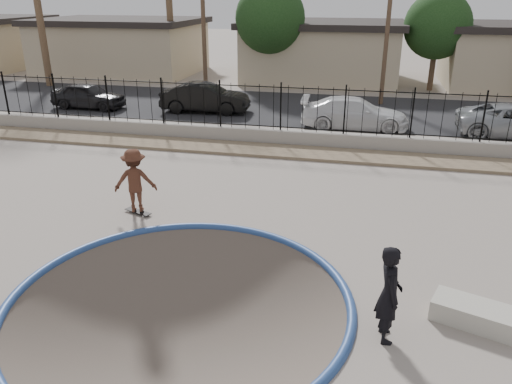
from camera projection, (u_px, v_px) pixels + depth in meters
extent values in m
cube|color=gray|center=(286.00, 157.00, 22.19)|extent=(120.00, 120.00, 2.20)
torus|color=navy|center=(180.00, 301.00, 10.04)|extent=(7.04, 7.04, 0.20)
cube|color=#8B7A5B|center=(275.00, 151.00, 19.23)|extent=(42.00, 1.60, 0.11)
cube|color=gray|center=(280.00, 137.00, 20.13)|extent=(42.00, 0.45, 0.60)
cube|color=black|center=(280.00, 127.00, 19.97)|extent=(40.00, 0.04, 0.03)
cube|color=black|center=(281.00, 87.00, 19.38)|extent=(40.00, 0.04, 0.04)
cube|color=black|center=(303.00, 108.00, 26.29)|extent=(90.00, 8.00, 0.04)
cube|color=tan|center=(122.00, 49.00, 37.31)|extent=(11.00, 8.00, 3.50)
cube|color=black|center=(119.00, 21.00, 36.58)|extent=(11.60, 8.60, 0.40)
cube|color=tan|center=(323.00, 54.00, 34.22)|extent=(10.00, 8.00, 3.50)
cube|color=black|center=(324.00, 24.00, 33.49)|extent=(10.60, 8.60, 0.40)
cylinder|color=brown|center=(170.00, 11.00, 32.99)|extent=(0.44, 0.44, 9.00)
cylinder|color=#473323|center=(203.00, 16.00, 27.65)|extent=(0.24, 0.24, 9.00)
cylinder|color=#473323|center=(389.00, 12.00, 25.49)|extent=(0.24, 0.24, 9.50)
cylinder|color=#473323|center=(270.00, 63.00, 31.77)|extent=(0.34, 0.34, 3.00)
sphere|color=#143311|center=(270.00, 18.00, 30.76)|extent=(4.32, 4.32, 4.32)
cylinder|color=#473323|center=(432.00, 68.00, 30.66)|extent=(0.34, 0.34, 2.75)
sphere|color=#143311|center=(438.00, 25.00, 29.73)|extent=(3.96, 3.96, 3.96)
imported|color=brown|center=(135.00, 184.00, 13.64)|extent=(1.30, 1.00, 1.78)
cube|color=black|center=(138.00, 211.00, 13.95)|extent=(0.88, 0.50, 0.02)
cylinder|color=silver|center=(129.00, 211.00, 14.05)|extent=(0.06, 0.05, 0.06)
cylinder|color=silver|center=(133.00, 209.00, 14.17)|extent=(0.06, 0.05, 0.06)
cylinder|color=silver|center=(143.00, 216.00, 13.75)|extent=(0.06, 0.05, 0.06)
cylinder|color=silver|center=(148.00, 214.00, 13.87)|extent=(0.06, 0.05, 0.06)
imported|color=black|center=(389.00, 294.00, 8.65)|extent=(0.55, 0.73, 1.83)
cube|color=#B3AE9F|center=(477.00, 315.00, 9.28)|extent=(1.74, 1.19, 0.40)
imported|color=black|center=(88.00, 96.00, 26.05)|extent=(3.88, 1.64, 1.31)
imported|color=black|center=(205.00, 98.00, 25.18)|extent=(4.50, 1.82, 1.45)
imported|color=silver|center=(354.00, 113.00, 22.20)|extent=(4.83, 2.18, 1.37)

